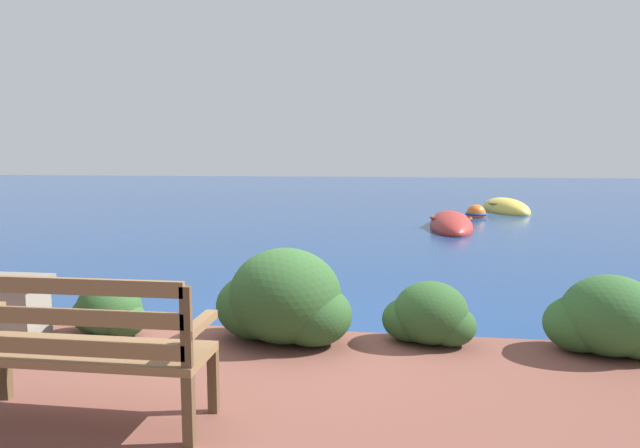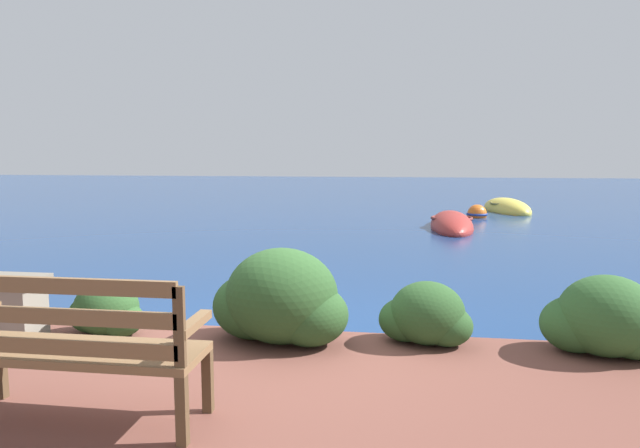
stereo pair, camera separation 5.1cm
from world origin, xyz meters
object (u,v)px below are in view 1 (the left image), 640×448
at_px(rowboat_nearest, 451,226).
at_px(mooring_buoy, 476,214).
at_px(rowboat_mid, 506,209).
at_px(park_bench, 81,346).

distance_m(rowboat_nearest, mooring_buoy, 2.68).
height_order(rowboat_nearest, rowboat_mid, rowboat_mid).
distance_m(park_bench, rowboat_nearest, 11.69).
distance_m(park_bench, rowboat_mid, 16.48).
relative_size(rowboat_mid, mooring_buoy, 4.88).
height_order(park_bench, rowboat_nearest, park_bench).
bearing_deg(rowboat_nearest, mooring_buoy, -19.60).
bearing_deg(rowboat_nearest, park_bench, 165.10).
bearing_deg(rowboat_mid, park_bench, 148.85).
xyz_separation_m(park_bench, mooring_buoy, (4.05, 13.77, -0.61)).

